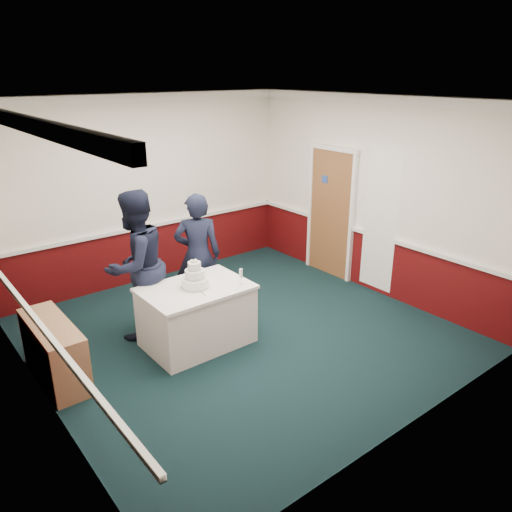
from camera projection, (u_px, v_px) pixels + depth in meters
ground at (242, 333)px, 6.70m from camera, size 5.00×5.00×0.00m
room_shell at (218, 180)px, 6.50m from camera, size 5.00×5.00×3.00m
sideboard at (55, 351)px, 5.60m from camera, size 0.41×1.20×0.70m
cake_table at (197, 315)px, 6.32m from camera, size 1.32×0.92×0.79m
wedding_cake at (195, 279)px, 6.14m from camera, size 0.35×0.35×0.36m
cake_knife at (202, 293)px, 6.02m from camera, size 0.05×0.22×0.00m
champagne_flute at (241, 274)px, 6.22m from camera, size 0.05×0.05×0.21m
person_man at (136, 265)px, 6.37m from camera, size 1.15×1.02×1.95m
person_woman at (198, 255)px, 6.97m from camera, size 0.77×0.70×1.77m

